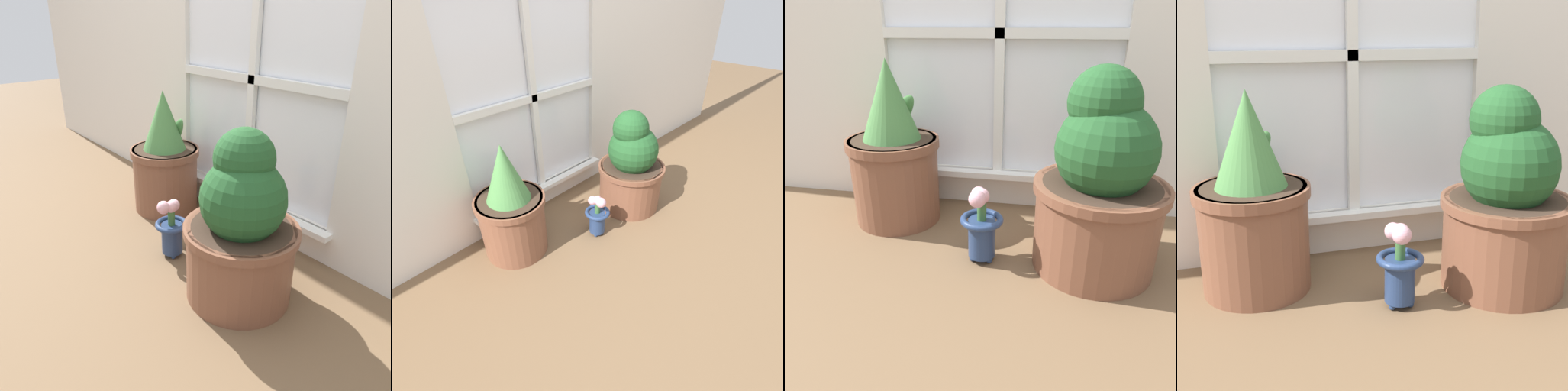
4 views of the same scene
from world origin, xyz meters
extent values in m
plane|color=brown|center=(0.00, 0.00, 0.00)|extent=(10.00, 10.00, 0.00)
cube|color=silver|center=(0.00, 0.61, 0.08)|extent=(0.89, 0.05, 0.15)
cube|color=white|center=(0.00, 0.62, 0.68)|extent=(0.89, 0.02, 1.05)
cube|color=white|center=(0.00, 0.59, 0.68)|extent=(0.04, 0.02, 1.05)
cube|color=white|center=(0.00, 0.59, 0.68)|extent=(0.89, 0.02, 0.04)
cube|color=white|center=(0.00, 0.56, 0.14)|extent=(0.95, 0.06, 0.02)
cylinder|color=brown|center=(-0.36, 0.38, 0.16)|extent=(0.32, 0.32, 0.32)
cylinder|color=brown|center=(-0.36, 0.38, 0.31)|extent=(0.34, 0.34, 0.03)
cylinder|color=#38281E|center=(-0.36, 0.38, 0.32)|extent=(0.30, 0.30, 0.01)
cone|color=#477F42|center=(-0.36, 0.38, 0.46)|extent=(0.21, 0.21, 0.28)
ellipsoid|color=#477F42|center=(-0.35, 0.45, 0.39)|extent=(0.17, 0.05, 0.19)
cylinder|color=brown|center=(0.36, 0.18, 0.14)|extent=(0.37, 0.37, 0.28)
cylinder|color=brown|center=(0.36, 0.18, 0.27)|extent=(0.39, 0.39, 0.03)
cylinder|color=#38281E|center=(0.36, 0.18, 0.28)|extent=(0.34, 0.34, 0.01)
sphere|color=#1E4C23|center=(0.36, 0.18, 0.38)|extent=(0.29, 0.29, 0.29)
sphere|color=#1E4C23|center=(0.34, 0.20, 0.51)|extent=(0.20, 0.20, 0.20)
ellipsoid|color=#1E4C23|center=(0.33, 0.26, 0.37)|extent=(0.15, 0.08, 0.15)
sphere|color=navy|center=(0.01, 0.17, 0.01)|extent=(0.02, 0.02, 0.02)
sphere|color=navy|center=(-0.01, 0.13, 0.01)|extent=(0.02, 0.02, 0.02)
sphere|color=navy|center=(0.04, 0.13, 0.01)|extent=(0.02, 0.02, 0.02)
cylinder|color=navy|center=(0.01, 0.14, 0.08)|extent=(0.09, 0.09, 0.13)
torus|color=navy|center=(0.01, 0.14, 0.15)|extent=(0.14, 0.14, 0.02)
cylinder|color=#386633|center=(0.01, 0.14, 0.18)|extent=(0.03, 0.03, 0.07)
sphere|color=#DB9EAD|center=(0.01, 0.14, 0.23)|extent=(0.05, 0.05, 0.05)
sphere|color=#DB9EAD|center=(0.00, 0.17, 0.22)|extent=(0.05, 0.05, 0.05)
sphere|color=#DB9EAD|center=(0.01, 0.11, 0.23)|extent=(0.05, 0.05, 0.05)
camera|label=1|loc=(1.12, -0.63, 0.93)|focal=35.00mm
camera|label=2|loc=(-0.97, -0.70, 1.17)|focal=28.00mm
camera|label=3|loc=(0.20, -0.90, 0.71)|focal=35.00mm
camera|label=4|loc=(-0.47, -1.17, 0.77)|focal=50.00mm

